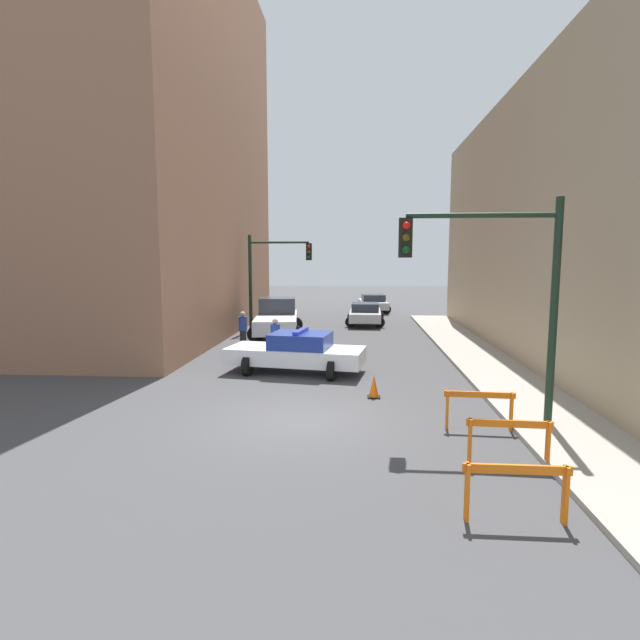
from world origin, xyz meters
TOP-DOWN VIEW (x-y plane):
  - ground_plane at (0.00, 0.00)m, footprint 120.00×120.00m
  - sidewalk_right at (6.20, 0.00)m, footprint 2.40×44.00m
  - building_corner_left at (-12.00, 14.00)m, footprint 14.00×20.00m
  - traffic_light_near at (4.73, -0.13)m, footprint 3.64×0.35m
  - traffic_light_far at (-3.30, 14.87)m, footprint 3.44×0.35m
  - police_car at (-0.67, 5.08)m, footprint 4.93×2.81m
  - white_truck at (-2.68, 13.16)m, footprint 3.04×5.59m
  - parked_car_near at (1.88, 17.96)m, footprint 2.34×4.34m
  - parked_car_mid at (2.56, 25.17)m, footprint 2.53×4.45m
  - pedestrian_crossing at (-1.74, 6.98)m, footprint 0.50×0.50m
  - pedestrian_corner at (-3.57, 9.37)m, footprint 0.41×0.41m
  - barrier_front at (3.81, -4.54)m, footprint 1.60×0.17m
  - barrier_mid at (4.32, -2.43)m, footprint 1.60×0.22m
  - barrier_back at (4.24, -0.40)m, footprint 1.60×0.23m
  - traffic_cone at (1.90, 2.11)m, footprint 0.36×0.36m

SIDE VIEW (x-z plane):
  - ground_plane at x=0.00m, z-range 0.00..0.00m
  - sidewalk_right at x=6.20m, z-range 0.00..0.12m
  - traffic_cone at x=1.90m, z-range -0.01..0.65m
  - barrier_front at x=3.81m, z-range 0.17..1.07m
  - barrier_mid at x=4.32m, z-range 0.17..1.07m
  - barrier_back at x=4.24m, z-range 0.17..1.07m
  - parked_car_near at x=1.88m, z-range 0.02..1.33m
  - parked_car_mid at x=2.56m, z-range 0.02..1.33m
  - police_car at x=-0.67m, z-range -0.04..1.48m
  - pedestrian_crossing at x=-1.74m, z-range 0.03..1.69m
  - pedestrian_corner at x=-3.57m, z-range 0.03..1.69m
  - white_truck at x=-2.68m, z-range -0.04..1.86m
  - traffic_light_far at x=-3.30m, z-range 0.80..6.00m
  - traffic_light_near at x=4.73m, z-range 0.93..6.13m
  - building_corner_left at x=-12.00m, z-range 0.00..19.99m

